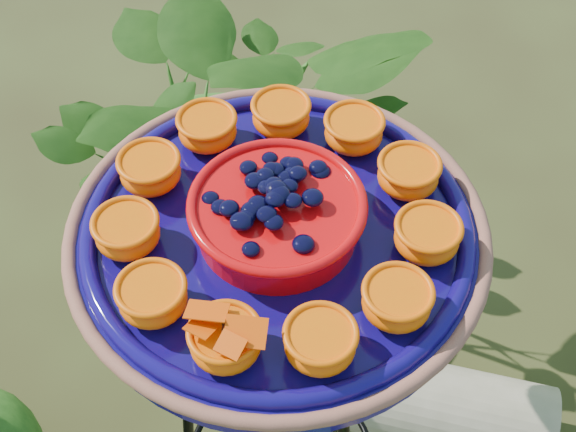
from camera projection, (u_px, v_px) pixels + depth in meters
The scene contains 4 objects.
tripod_stand at pixel (280, 396), 1.29m from camera, with size 0.42×0.42×0.97m.
feeder_dish at pixel (278, 231), 0.96m from camera, with size 0.58×0.58×0.12m.
driftwood_log at pixel (419, 402), 1.82m from camera, with size 0.20×0.20×0.59m, color tan.
shrub_back_left at pixel (230, 136), 1.86m from camera, with size 0.81×0.70×0.90m, color #255215.
Camera 1 is at (0.31, -0.55, 1.76)m, focal length 50.00 mm.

